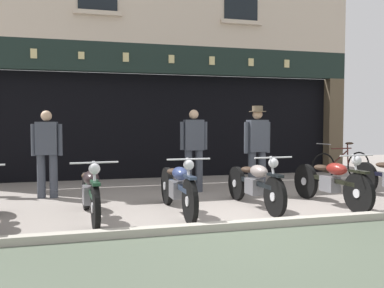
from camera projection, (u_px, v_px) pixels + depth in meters
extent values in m
cube|color=gray|center=(171.00, 180.00, 10.23)|extent=(21.81, 10.00, 0.08)
cube|color=#ABA598|center=(247.00, 227.00, 5.48)|extent=(21.81, 0.16, 0.18)
cube|color=black|center=(155.00, 126.00, 12.37)|extent=(9.03, 4.00, 2.60)
cube|color=brown|center=(333.00, 126.00, 11.53)|extent=(0.44, 0.36, 2.60)
cube|color=black|center=(166.00, 121.00, 10.68)|extent=(8.64, 0.03, 2.18)
cube|color=black|center=(169.00, 60.00, 10.18)|extent=(9.81, 0.24, 0.70)
cube|color=#DBC684|center=(34.00, 54.00, 9.24)|extent=(0.14, 0.03, 0.21)
cube|color=#DBC684|center=(81.00, 55.00, 9.51)|extent=(0.14, 0.03, 0.17)
cube|color=#DBC684|center=(126.00, 57.00, 9.77)|extent=(0.14, 0.03, 0.21)
cube|color=#DBC684|center=(171.00, 59.00, 10.06)|extent=(0.14, 0.03, 0.20)
cube|color=#DBC684|center=(212.00, 61.00, 10.33)|extent=(0.14, 0.03, 0.21)
cube|color=#DBC684|center=(251.00, 62.00, 10.60)|extent=(0.14, 0.03, 0.20)
cube|color=#DBC684|center=(287.00, 64.00, 10.86)|extent=(0.14, 0.03, 0.20)
cube|color=beige|center=(98.00, 13.00, 9.52)|extent=(1.10, 0.12, 0.10)
cube|color=beige|center=(241.00, 22.00, 10.44)|extent=(1.10, 0.12, 0.10)
cylinder|color=black|center=(95.00, 207.00, 5.34)|extent=(0.12, 0.61, 0.61)
cylinder|color=silver|center=(95.00, 207.00, 5.34)|extent=(0.11, 0.14, 0.13)
cylinder|color=black|center=(86.00, 191.00, 6.64)|extent=(0.13, 0.61, 0.61)
cylinder|color=silver|center=(86.00, 191.00, 6.64)|extent=(0.12, 0.14, 0.13)
cube|color=#1A3C27|center=(90.00, 190.00, 5.98)|extent=(0.17, 1.27, 0.07)
cube|color=slate|center=(90.00, 195.00, 5.99)|extent=(0.22, 0.33, 0.26)
ellipsoid|color=black|center=(91.00, 178.00, 5.82)|extent=(0.26, 0.48, 0.20)
ellipsoid|color=#38281E|center=(88.00, 176.00, 6.21)|extent=(0.22, 0.31, 0.10)
cube|color=#1A3C27|center=(95.00, 183.00, 5.32)|extent=(0.13, 0.37, 0.04)
sphere|color=silver|center=(94.00, 169.00, 5.37)|extent=(0.15, 0.15, 0.15)
cylinder|color=silver|center=(94.00, 163.00, 5.37)|extent=(0.62, 0.07, 0.02)
cylinder|color=silver|center=(95.00, 185.00, 5.36)|extent=(0.06, 0.26, 0.61)
cylinder|color=black|center=(190.00, 201.00, 5.69)|extent=(0.08, 0.63, 0.63)
cylinder|color=silver|center=(190.00, 201.00, 5.69)|extent=(0.10, 0.14, 0.14)
cylinder|color=black|center=(167.00, 186.00, 7.06)|extent=(0.09, 0.63, 0.63)
cylinder|color=silver|center=(167.00, 186.00, 7.06)|extent=(0.11, 0.14, 0.14)
cube|color=#263246|center=(177.00, 185.00, 6.37)|extent=(0.10, 1.32, 0.07)
cube|color=slate|center=(177.00, 190.00, 6.37)|extent=(0.21, 0.32, 0.26)
ellipsoid|color=navy|center=(180.00, 174.00, 6.19)|extent=(0.23, 0.46, 0.20)
ellipsoid|color=#38281E|center=(173.00, 172.00, 6.60)|extent=(0.21, 0.30, 0.10)
cube|color=#263246|center=(190.00, 177.00, 5.67)|extent=(0.11, 0.36, 0.04)
sphere|color=silver|center=(189.00, 165.00, 5.72)|extent=(0.15, 0.15, 0.15)
cylinder|color=silver|center=(189.00, 159.00, 5.71)|extent=(0.62, 0.04, 0.02)
cylinder|color=silver|center=(189.00, 180.00, 5.71)|extent=(0.04, 0.25, 0.62)
cylinder|color=black|center=(275.00, 197.00, 6.12)|extent=(0.10, 0.60, 0.60)
cylinder|color=silver|center=(275.00, 197.00, 6.12)|extent=(0.11, 0.14, 0.13)
cylinder|color=black|center=(237.00, 183.00, 7.45)|extent=(0.11, 0.61, 0.60)
cylinder|color=silver|center=(237.00, 183.00, 7.45)|extent=(0.12, 0.14, 0.13)
cube|color=black|center=(254.00, 182.00, 6.78)|extent=(0.13, 1.29, 0.07)
cube|color=slate|center=(254.00, 186.00, 6.78)|extent=(0.22, 0.33, 0.26)
ellipsoid|color=gray|center=(259.00, 171.00, 6.61)|extent=(0.24, 0.47, 0.20)
ellipsoid|color=#38281E|center=(247.00, 170.00, 7.01)|extent=(0.21, 0.31, 0.10)
cube|color=black|center=(275.00, 175.00, 6.10)|extent=(0.12, 0.36, 0.04)
sphere|color=silver|center=(273.00, 163.00, 6.15)|extent=(0.15, 0.15, 0.15)
cylinder|color=silver|center=(273.00, 158.00, 6.15)|extent=(0.62, 0.05, 0.02)
cylinder|color=silver|center=(274.00, 177.00, 6.14)|extent=(0.05, 0.24, 0.62)
cylinder|color=black|center=(359.00, 193.00, 6.32)|extent=(0.12, 0.64, 0.63)
cylinder|color=silver|center=(359.00, 193.00, 6.32)|extent=(0.11, 0.15, 0.14)
cylinder|color=black|center=(306.00, 181.00, 7.61)|extent=(0.13, 0.64, 0.63)
cylinder|color=silver|center=(306.00, 181.00, 7.61)|extent=(0.12, 0.15, 0.14)
cube|color=black|center=(330.00, 180.00, 6.95)|extent=(0.17, 1.26, 0.07)
cube|color=slate|center=(330.00, 184.00, 6.96)|extent=(0.22, 0.33, 0.26)
ellipsoid|color=maroon|center=(337.00, 169.00, 6.79)|extent=(0.26, 0.48, 0.20)
ellipsoid|color=#38281E|center=(321.00, 168.00, 7.18)|extent=(0.22, 0.31, 0.10)
cube|color=black|center=(359.00, 172.00, 6.30)|extent=(0.13, 0.37, 0.04)
sphere|color=silver|center=(357.00, 161.00, 6.35)|extent=(0.15, 0.15, 0.15)
cylinder|color=silver|center=(357.00, 155.00, 6.34)|extent=(0.62, 0.07, 0.02)
cylinder|color=silver|center=(357.00, 174.00, 6.34)|extent=(0.06, 0.25, 0.61)
cylinder|color=black|center=(365.00, 178.00, 8.10)|extent=(0.12, 0.63, 0.62)
cylinder|color=silver|center=(365.00, 178.00, 8.10)|extent=(0.12, 0.14, 0.14)
ellipsoid|color=#38281E|center=(383.00, 165.00, 7.65)|extent=(0.22, 0.31, 0.10)
cylinder|color=#3D424C|center=(54.00, 176.00, 7.66)|extent=(0.15, 0.15, 0.83)
cylinder|color=#3D424C|center=(41.00, 176.00, 7.62)|extent=(0.15, 0.15, 0.83)
cube|color=#3D424C|center=(47.00, 138.00, 7.60)|extent=(0.40, 0.26, 0.61)
cube|color=silver|center=(48.00, 134.00, 7.71)|extent=(0.14, 0.03, 0.34)
cube|color=brown|center=(48.00, 135.00, 7.72)|extent=(0.05, 0.02, 0.32)
cylinder|color=#3D424C|center=(60.00, 140.00, 7.64)|extent=(0.09, 0.09, 0.59)
cylinder|color=#3D424C|center=(33.00, 140.00, 7.56)|extent=(0.09, 0.09, 0.59)
sphere|color=tan|center=(46.00, 116.00, 7.58)|extent=(0.20, 0.20, 0.20)
cylinder|color=#3D424C|center=(199.00, 170.00, 8.31)|extent=(0.15, 0.15, 0.87)
cylinder|color=#3D424C|center=(188.00, 171.00, 8.26)|extent=(0.15, 0.15, 0.87)
cube|color=#3D424C|center=(194.00, 135.00, 8.25)|extent=(0.39, 0.23, 0.61)
cube|color=white|center=(192.00, 131.00, 8.35)|extent=(0.14, 0.02, 0.34)
cube|color=brown|center=(192.00, 132.00, 8.37)|extent=(0.05, 0.01, 0.32)
cylinder|color=#3D424C|center=(205.00, 136.00, 8.30)|extent=(0.09, 0.09, 0.56)
cylinder|color=#3D424C|center=(182.00, 136.00, 8.19)|extent=(0.09, 0.09, 0.56)
sphere|color=tan|center=(194.00, 114.00, 8.22)|extent=(0.19, 0.19, 0.19)
cylinder|color=#3D424C|center=(262.00, 172.00, 8.03)|extent=(0.15, 0.15, 0.86)
cylinder|color=#3D424C|center=(252.00, 173.00, 7.95)|extent=(0.15, 0.15, 0.86)
cube|color=#3D424C|center=(257.00, 136.00, 7.95)|extent=(0.40, 0.25, 0.62)
cube|color=white|center=(254.00, 132.00, 8.06)|extent=(0.14, 0.03, 0.34)
cube|color=navy|center=(254.00, 132.00, 8.07)|extent=(0.05, 0.02, 0.32)
cylinder|color=#3D424C|center=(268.00, 137.00, 8.04)|extent=(0.09, 0.09, 0.60)
cylinder|color=#3D424C|center=(246.00, 138.00, 7.87)|extent=(0.09, 0.09, 0.60)
sphere|color=tan|center=(257.00, 114.00, 7.93)|extent=(0.20, 0.20, 0.20)
cylinder|color=brown|center=(257.00, 111.00, 7.93)|extent=(0.33, 0.33, 0.01)
cylinder|color=brown|center=(257.00, 109.00, 7.92)|extent=(0.21, 0.21, 0.11)
cube|color=beige|center=(261.00, 110.00, 11.19)|extent=(0.82, 0.02, 1.01)
cube|color=#1E3323|center=(261.00, 95.00, 11.15)|extent=(0.82, 0.01, 0.20)
cube|color=silver|center=(293.00, 111.00, 11.44)|extent=(0.68, 0.02, 0.97)
cube|color=#1E3323|center=(294.00, 97.00, 11.40)|extent=(0.68, 0.01, 0.20)
torus|color=black|center=(323.00, 167.00, 9.85)|extent=(0.69, 0.11, 0.69)
torus|color=black|center=(358.00, 166.00, 10.25)|extent=(0.69, 0.11, 0.69)
cylinder|color=#4C1E19|center=(338.00, 159.00, 10.00)|extent=(0.64, 0.10, 0.46)
cylinder|color=#4C1E19|center=(342.00, 148.00, 10.03)|extent=(0.59, 0.10, 0.03)
cylinder|color=#4C1E19|center=(348.00, 154.00, 10.10)|extent=(0.07, 0.04, 0.52)
ellipsoid|color=#332319|center=(349.00, 143.00, 10.11)|extent=(0.25, 0.15, 0.06)
cylinder|color=silver|center=(324.00, 144.00, 9.82)|extent=(0.08, 0.50, 0.02)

